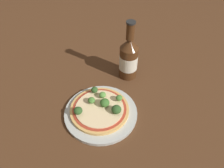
% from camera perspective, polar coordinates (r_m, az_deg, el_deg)
% --- Properties ---
extents(ground_plane, '(3.00, 3.00, 0.00)m').
position_cam_1_polar(ground_plane, '(0.74, -2.36, -7.74)').
color(ground_plane, '#4C2D19').
extents(plate, '(0.24, 0.24, 0.01)m').
position_cam_1_polar(plate, '(0.73, -2.95, -7.30)').
color(plate, '#B2B7B2').
rests_on(plate, ground_plane).
extents(pizza, '(0.19, 0.19, 0.01)m').
position_cam_1_polar(pizza, '(0.72, -3.27, -6.58)').
color(pizza, tan).
rests_on(pizza, plate).
extents(broccoli_floret_0, '(0.03, 0.03, 0.03)m').
position_cam_1_polar(broccoli_floret_0, '(0.70, 1.15, -6.67)').
color(broccoli_floret_0, '#89A866').
rests_on(broccoli_floret_0, pizza).
extents(broccoli_floret_1, '(0.03, 0.03, 0.03)m').
position_cam_1_polar(broccoli_floret_1, '(0.70, -8.87, -6.91)').
color(broccoli_floret_1, '#89A866').
rests_on(broccoli_floret_1, pizza).
extents(broccoli_floret_2, '(0.02, 0.02, 0.02)m').
position_cam_1_polar(broccoli_floret_2, '(0.76, -4.58, -1.52)').
color(broccoli_floret_2, '#89A866').
rests_on(broccoli_floret_2, pizza).
extents(broccoli_floret_3, '(0.03, 0.03, 0.03)m').
position_cam_1_polar(broccoli_floret_3, '(0.71, -1.92, -4.92)').
color(broccoli_floret_3, '#89A866').
rests_on(broccoli_floret_3, pizza).
extents(broccoli_floret_4, '(0.02, 0.02, 0.02)m').
position_cam_1_polar(broccoli_floret_4, '(0.74, -2.47, -2.86)').
color(broccoli_floret_4, '#89A866').
rests_on(broccoli_floret_4, pizza).
extents(broccoli_floret_5, '(0.02, 0.02, 0.02)m').
position_cam_1_polar(broccoli_floret_5, '(0.72, -5.39, -4.27)').
color(broccoli_floret_5, '#89A866').
rests_on(broccoli_floret_5, pizza).
extents(broccoli_floret_6, '(0.02, 0.02, 0.02)m').
position_cam_1_polar(broccoli_floret_6, '(0.73, 1.87, -3.65)').
color(broccoli_floret_6, '#89A866').
rests_on(broccoli_floret_6, pizza).
extents(beer_bottle, '(0.07, 0.07, 0.23)m').
position_cam_1_polar(beer_bottle, '(0.81, 4.36, 6.81)').
color(beer_bottle, '#472814').
rests_on(beer_bottle, ground_plane).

